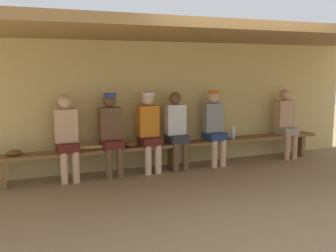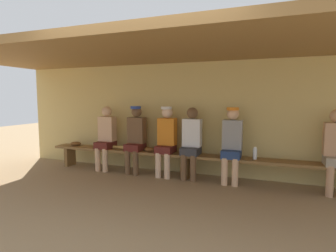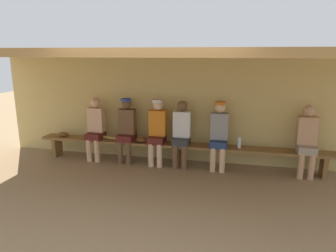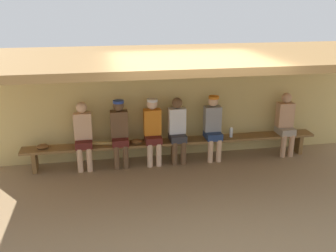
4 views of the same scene
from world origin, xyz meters
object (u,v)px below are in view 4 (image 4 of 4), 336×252
player_near_post (213,125)px  player_with_sunglasses (177,128)px  player_in_white (83,133)px  bench (174,144)px  player_leftmost (286,121)px  baseball_glove_worn (136,141)px  player_shirtless_tan (153,128)px  baseball_glove_dark_brown (42,147)px  baseball_bat (103,143)px  player_in_blue (120,130)px  water_bottle_orange (231,132)px

player_near_post → player_with_sunglasses: 0.74m
player_in_white → bench: bearing=-0.1°
player_with_sunglasses → player_leftmost: bearing=0.0°
player_near_post → baseball_glove_worn: (-1.58, -0.04, -0.24)m
player_near_post → player_shirtless_tan: bearing=180.0°
baseball_glove_dark_brown → baseball_bat: bearing=-9.5°
baseball_glove_dark_brown → baseball_glove_worn: 1.81m
player_in_blue → baseball_bat: player_in_blue is taller
player_near_post → water_bottle_orange: size_ratio=6.38×
bench → player_with_sunglasses: size_ratio=4.49×
baseball_bat → water_bottle_orange: bearing=9.6°
player_shirtless_tan → water_bottle_orange: (1.64, -0.02, -0.19)m
player_shirtless_tan → baseball_glove_dark_brown: (-2.14, -0.00, -0.24)m
player_in_white → baseball_glove_worn: size_ratio=5.56×
player_near_post → baseball_bat: 2.26m
bench → player_in_blue: bearing=179.8°
player_in_white → player_with_sunglasses: bearing=0.0°
player_near_post → player_shirtless_tan: same height
player_leftmost → baseball_glove_worn: 3.19m
player_near_post → water_bottle_orange: player_near_post is taller
player_near_post → player_with_sunglasses: size_ratio=1.01×
water_bottle_orange → baseball_glove_worn: bearing=-179.3°
player_shirtless_tan → baseball_bat: size_ratio=1.52×
player_leftmost → baseball_glove_worn: bearing=-179.3°
player_in_white → baseball_glove_dark_brown: bearing=-179.8°
player_with_sunglasses → baseball_bat: bearing=-179.9°
player_with_sunglasses → player_in_white: 1.86m
player_in_blue → player_in_white: 0.70m
player_in_blue → player_shirtless_tan: (0.66, 0.00, 0.00)m
player_in_blue → player_near_post: bearing=0.0°
player_with_sunglasses → player_in_white: size_ratio=1.00×
player_near_post → player_in_white: (-2.61, -0.00, -0.02)m
bench → water_bottle_orange: (1.20, -0.01, 0.17)m
player_in_white → player_leftmost: bearing=0.0°
player_in_white → baseball_bat: (0.36, -0.00, -0.24)m
player_leftmost → bench: bearing=-179.9°
bench → player_in_white: player_in_white is taller
bench → player_near_post: player_near_post is taller
player_with_sunglasses → player_in_white: (-1.86, 0.00, 0.00)m
bench → player_near_post: 0.89m
player_with_sunglasses → baseball_glove_dark_brown: size_ratio=5.56×
player_leftmost → baseball_glove_worn: (-3.18, -0.04, -0.22)m
player_leftmost → player_in_blue: bearing=180.0°
water_bottle_orange → player_leftmost: bearing=0.7°
player_leftmost → player_in_white: 4.20m
player_leftmost → water_bottle_orange: bearing=-179.3°
player_in_white → baseball_glove_dark_brown: 0.81m
baseball_bat → player_near_post: bearing=9.9°
baseball_glove_worn → player_leftmost: bearing=-162.6°
water_bottle_orange → baseball_bat: size_ratio=0.24×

